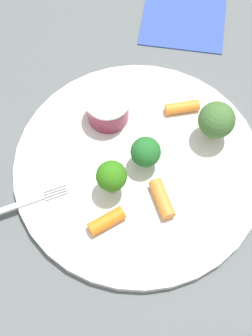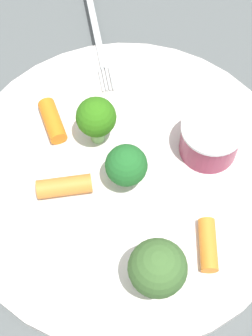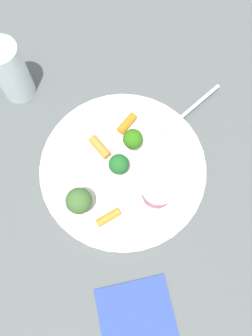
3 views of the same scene
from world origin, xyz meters
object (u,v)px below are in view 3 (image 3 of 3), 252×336
object	(u,v)px
plate	(123,168)
carrot_stick_0	(108,218)
broccoli_floret_0	(79,201)
drinking_glass	(10,71)
broccoli_floret_2	(133,139)
carrot_stick_2	(127,123)
fork	(188,111)
broccoli_floret_1	(120,166)
napkin	(140,333)
carrot_stick_1	(100,147)
sauce_cup	(157,192)

from	to	relation	value
plate	carrot_stick_0	distance (m)	0.10
broccoli_floret_0	drinking_glass	world-z (taller)	drinking_glass
broccoli_floret_2	carrot_stick_2	bearing A→B (deg)	159.13
carrot_stick_0	fork	world-z (taller)	carrot_stick_0
broccoli_floret_2	broccoli_floret_1	bearing A→B (deg)	-59.60
plate	carrot_stick_2	xyz separation A→B (m)	(-0.06, 0.05, 0.01)
carrot_stick_2	napkin	distance (m)	0.35
drinking_glass	carrot_stick_0	bearing A→B (deg)	0.43
broccoli_floret_1	carrot_stick_1	xyz separation A→B (m)	(-0.06, -0.01, -0.02)
carrot_stick_0	drinking_glass	distance (m)	0.32
napkin	plate	bearing A→B (deg)	151.38
broccoli_floret_1	fork	bearing A→B (deg)	98.25
broccoli_floret_0	broccoli_floret_1	xyz separation A→B (m)	(-0.01, 0.09, -0.01)
sauce_cup	carrot_stick_0	bearing A→B (deg)	-97.51
broccoli_floret_0	napkin	xyz separation A→B (m)	(0.22, -0.03, -0.05)
plate	broccoli_floret_0	bearing A→B (deg)	-79.63
broccoli_floret_2	carrot_stick_0	world-z (taller)	broccoli_floret_2
napkin	broccoli_floret_1	bearing A→B (deg)	152.62
plate	carrot_stick_2	world-z (taller)	carrot_stick_2
sauce_cup	drinking_glass	world-z (taller)	drinking_glass
sauce_cup	napkin	xyz separation A→B (m)	(0.16, -0.15, -0.03)
fork	napkin	xyz separation A→B (m)	(0.26, -0.29, -0.01)
sauce_cup	broccoli_floret_1	xyz separation A→B (m)	(-0.07, -0.03, 0.01)
sauce_cup	broccoli_floret_0	xyz separation A→B (m)	(-0.06, -0.12, 0.02)
carrot_stick_1	plate	bearing A→B (deg)	15.53
sauce_cup	fork	xyz separation A→B (m)	(-0.10, 0.14, -0.02)
carrot_stick_2	fork	distance (m)	0.12
broccoli_floret_1	broccoli_floret_2	size ratio (longest dim) A/B	0.90
broccoli_floret_2	drinking_glass	size ratio (longest dim) A/B	0.41
broccoli_floret_2	drinking_glass	world-z (taller)	drinking_glass
fork	carrot_stick_2	bearing A→B (deg)	-110.65
broccoli_floret_2	fork	distance (m)	0.13
broccoli_floret_0	carrot_stick_1	distance (m)	0.11
carrot_stick_0	carrot_stick_1	world-z (taller)	carrot_stick_1
sauce_cup	drinking_glass	distance (m)	0.34
sauce_cup	broccoli_floret_0	world-z (taller)	broccoli_floret_0
plate	drinking_glass	bearing A→B (deg)	-163.46
broccoli_floret_2	napkin	bearing A→B (deg)	-32.55
broccoli_floret_2	carrot_stick_1	bearing A→B (deg)	-119.60
fork	plate	bearing A→B (deg)	-82.42
broccoli_floret_0	carrot_stick_1	size ratio (longest dim) A/B	1.25
carrot_stick_2	carrot_stick_0	bearing A→B (deg)	-44.70
carrot_stick_2	drinking_glass	world-z (taller)	drinking_glass
broccoli_floret_0	fork	world-z (taller)	broccoli_floret_0
broccoli_floret_0	sauce_cup	bearing A→B (deg)	64.51
carrot_stick_2	napkin	world-z (taller)	carrot_stick_2
broccoli_floret_1	broccoli_floret_2	xyz separation A→B (m)	(-0.03, 0.05, 0.00)
broccoli_floret_2	carrot_stick_1	world-z (taller)	broccoli_floret_2
carrot_stick_0	broccoli_floret_0	bearing A→B (deg)	-149.79
carrot_stick_0	fork	bearing A→B (deg)	109.53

